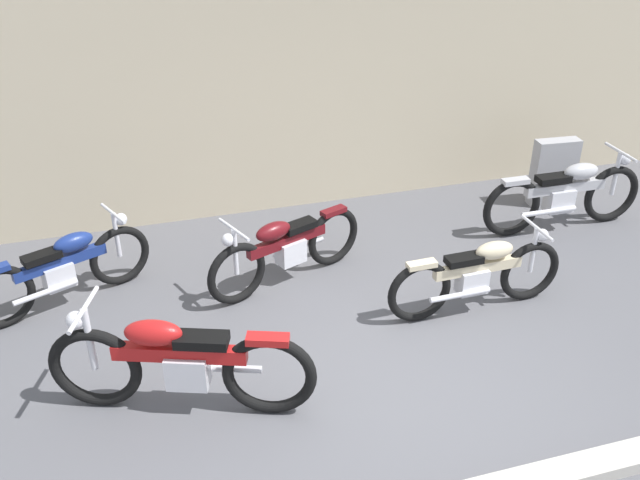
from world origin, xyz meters
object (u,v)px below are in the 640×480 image
(stone_marker, at_px, (553,172))
(motorcycle_blue, at_px, (63,269))
(motorcycle_red, at_px, (178,363))
(motorcycle_silver, at_px, (565,194))
(motorcycle_cream, at_px, (478,275))
(motorcycle_maroon, at_px, (286,248))

(stone_marker, distance_m, motorcycle_blue, 6.15)
(stone_marker, bearing_deg, motorcycle_red, -153.60)
(motorcycle_red, height_order, motorcycle_silver, motorcycle_red)
(motorcycle_blue, bearing_deg, motorcycle_red, -86.91)
(motorcycle_cream, xyz_separation_m, motorcycle_maroon, (-1.73, 1.05, 0.01))
(motorcycle_cream, distance_m, motorcycle_red, 3.12)
(motorcycle_red, bearing_deg, motorcycle_silver, -138.65)
(motorcycle_red, xyz_separation_m, motorcycle_blue, (-0.95, 1.92, -0.07))
(motorcycle_cream, bearing_deg, motorcycle_silver, 33.58)
(motorcycle_red, bearing_deg, stone_marker, -133.50)
(motorcycle_cream, height_order, motorcycle_red, motorcycle_red)
(motorcycle_red, distance_m, motorcycle_blue, 2.14)
(motorcycle_maroon, distance_m, motorcycle_blue, 2.29)
(motorcycle_maroon, xyz_separation_m, motorcycle_silver, (3.58, 0.24, 0.04))
(stone_marker, height_order, motorcycle_blue, stone_marker)
(motorcycle_maroon, bearing_deg, motorcycle_cream, 127.49)
(motorcycle_cream, bearing_deg, stone_marker, 41.38)
(motorcycle_blue, bearing_deg, stone_marker, -17.23)
(motorcycle_cream, xyz_separation_m, motorcycle_silver, (1.84, 1.29, 0.05))
(stone_marker, height_order, motorcycle_red, motorcycle_red)
(stone_marker, bearing_deg, motorcycle_silver, -111.64)
(motorcycle_cream, bearing_deg, motorcycle_red, -169.94)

